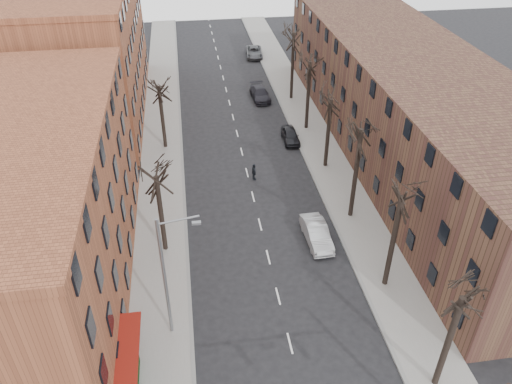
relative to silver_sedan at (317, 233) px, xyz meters
name	(u,v)px	position (x,y,z in m)	size (l,w,h in m)	color
sidewalk_left	(162,143)	(-12.00, 17.70, -0.68)	(4.00, 90.00, 0.15)	gray
sidewalk_right	(312,132)	(4.00, 17.70, -0.68)	(4.00, 90.00, 0.15)	gray
building_left_near	(21,222)	(-20.00, -2.30, 5.24)	(12.00, 26.00, 12.00)	brown
building_left_far	(81,52)	(-20.00, 26.70, 6.24)	(12.00, 28.00, 14.00)	brown
building_right	(409,105)	(12.00, 12.70, 4.24)	(12.00, 50.00, 10.00)	#533726
tree_right_a	(434,384)	(3.60, -13.30, -0.76)	(5.20, 5.20, 10.00)	black
tree_right_b	(384,284)	(3.60, -5.30, -0.76)	(5.20, 5.20, 10.80)	black
tree_right_c	(350,216)	(3.60, 2.70, -0.76)	(5.20, 5.20, 11.60)	black
tree_right_d	(325,166)	(3.60, 10.70, -0.76)	(5.20, 5.20, 10.00)	black
tree_right_e	(306,129)	(3.60, 18.70, -0.76)	(5.20, 5.20, 10.80)	black
tree_right_f	(291,99)	(3.60, 26.70, -0.76)	(5.20, 5.20, 11.60)	black
tree_left_a	(166,250)	(-11.60, 0.70, -0.76)	(5.20, 5.20, 9.50)	black
tree_left_b	(166,148)	(-11.60, 16.70, -0.76)	(5.20, 5.20, 9.50)	black
streetlight	(167,274)	(-11.03, -7.30, 4.25)	(2.45, 0.22, 9.03)	slate
silver_sedan	(317,233)	(0.00, 0.00, 0.00)	(1.61, 4.61, 1.52)	#A5A8AC
parked_car_near	(290,136)	(1.30, 16.14, -0.09)	(1.58, 3.93, 1.34)	black
parked_car_mid	(260,94)	(-0.18, 27.18, -0.05)	(1.98, 4.87, 1.41)	black
parked_car_far	(254,52)	(1.30, 42.29, -0.06)	(2.31, 5.01, 1.39)	#4E5155
pedestrian_crossing	(254,172)	(-3.52, 9.42, 0.06)	(0.96, 0.40, 1.64)	black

